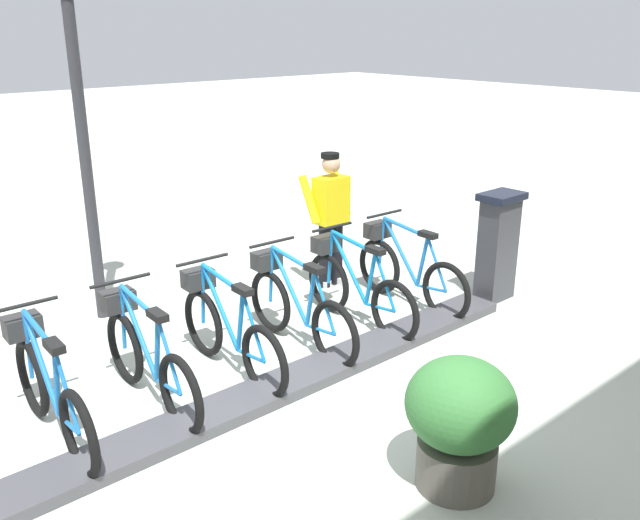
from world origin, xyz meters
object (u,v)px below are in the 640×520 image
bike_docked_5 (49,389)px  worker_near_rack (330,215)px  bike_docked_1 (355,286)px  payment_kiosk (497,245)px  bike_docked_2 (296,306)px  planter_bush (459,418)px  bike_docked_3 (227,329)px  bike_docked_0 (407,269)px  lamp_post (78,92)px  bike_docked_4 (146,356)px

bike_docked_5 → worker_near_rack: 4.00m
bike_docked_1 → payment_kiosk: bearing=-108.2°
payment_kiosk → bike_docked_1: 1.85m
payment_kiosk → bike_docked_1: (0.57, 1.74, -0.24)m
bike_docked_1 → bike_docked_2: (0.00, 0.82, 0.00)m
payment_kiosk → bike_docked_5: payment_kiosk is taller
planter_bush → bike_docked_5: bearing=37.8°
bike_docked_3 → worker_near_rack: worker_near_rack is taller
payment_kiosk → bike_docked_0: bearing=58.1°
payment_kiosk → worker_near_rack: (1.58, 1.19, 0.24)m
bike_docked_1 → lamp_post: 3.46m
bike_docked_2 → bike_docked_3: bearing=90.0°
worker_near_rack → lamp_post: bearing=69.0°
payment_kiosk → bike_docked_2: payment_kiosk is taller
bike_docked_0 → bike_docked_3: size_ratio=1.00×
bike_docked_2 → bike_docked_4: 1.64m
payment_kiosk → lamp_post: lamp_post is taller
bike_docked_3 → worker_near_rack: bearing=-65.3°
bike_docked_2 → worker_near_rack: 1.77m
bike_docked_4 → worker_near_rack: size_ratio=1.04×
payment_kiosk → bike_docked_5: size_ratio=0.74×
bike_docked_4 → bike_docked_5: size_ratio=1.00×
bike_docked_1 → bike_docked_5: bearing=90.0°
bike_docked_4 → planter_bush: 2.68m
payment_kiosk → bike_docked_4: 4.25m
bike_docked_4 → bike_docked_3: bearing=-90.0°
lamp_post → bike_docked_1: bearing=-135.0°
bike_docked_3 → bike_docked_4: (0.00, 0.82, 0.00)m
payment_kiosk → bike_docked_0: size_ratio=0.74×
bike_docked_0 → planter_bush: 3.30m
payment_kiosk → planter_bush: size_ratio=1.32×
bike_docked_0 → bike_docked_3: bearing=90.0°
bike_docked_1 → lamp_post: size_ratio=0.47×
payment_kiosk → worker_near_rack: 1.99m
payment_kiosk → planter_bush: (-1.88, 3.13, -0.12)m
bike_docked_0 → bike_docked_1: same height
bike_docked_2 → lamp_post: lamp_post is taller
bike_docked_0 → lamp_post: lamp_post is taller
lamp_post → planter_bush: size_ratio=3.81×
bike_docked_5 → bike_docked_0: bearing=-90.0°
bike_docked_1 → bike_docked_2: same height
bike_docked_3 → bike_docked_5: bearing=90.0°
bike_docked_0 → planter_bush: bearing=137.9°
bike_docked_4 → bike_docked_1: bearing=-90.0°
bike_docked_1 → planter_bush: bearing=150.4°
bike_docked_0 → bike_docked_4: 3.29m
bike_docked_5 → lamp_post: bearing=-33.2°
bike_docked_0 → payment_kiosk: bearing=-121.9°
worker_near_rack → planter_bush: size_ratio=1.71×
bike_docked_4 → planter_bush: size_ratio=1.77×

